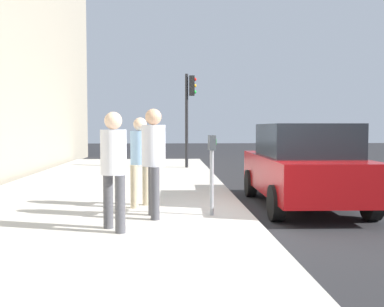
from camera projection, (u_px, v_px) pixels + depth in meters
ground_plane at (251, 221)px, 8.07m from camera, size 80.00×80.00×0.00m
sidewalk_slab at (84, 218)px, 7.91m from camera, size 28.00×6.00×0.15m
parking_meter at (212, 158)px, 7.78m from camera, size 0.36×0.12×1.41m
pedestrian_at_meter at (154, 153)px, 7.58m from camera, size 0.55×0.41×1.86m
pedestrian_bystander at (114, 161)px, 6.61m from camera, size 0.47×0.39×1.78m
parking_officer at (140, 154)px, 8.65m from camera, size 0.47×0.38×1.74m
parked_sedan_near at (303, 165)px, 9.40m from camera, size 4.44×2.04×1.77m
traffic_signal at (189, 105)px, 17.10m from camera, size 0.24×0.44×3.60m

